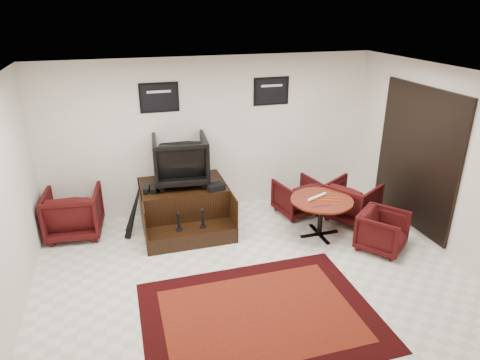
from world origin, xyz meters
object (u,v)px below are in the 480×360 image
at_px(table_chair_window, 353,199).
at_px(table_chair_back, 297,195).
at_px(shine_chair, 180,157).
at_px(table_chair_corner, 383,229).
at_px(meeting_table, 322,204).
at_px(shine_podium, 184,207).
at_px(armchair_side, 73,210).

bearing_deg(table_chair_window, table_chair_back, 27.04).
distance_m(shine_chair, table_chair_corner, 3.48).
height_order(table_chair_back, table_chair_window, table_chair_window).
xyz_separation_m(meeting_table, table_chair_window, (0.79, 0.35, -0.18)).
bearing_deg(shine_chair, shine_podium, 94.88).
bearing_deg(table_chair_back, table_chair_window, 136.53).
xyz_separation_m(shine_podium, table_chair_window, (2.90, -0.64, 0.05)).
bearing_deg(shine_podium, table_chair_window, -12.50).
bearing_deg(table_chair_back, meeting_table, 81.75).
bearing_deg(meeting_table, table_chair_window, 23.58).
distance_m(shine_podium, armchair_side, 1.82).
bearing_deg(meeting_table, armchair_side, 163.16).
distance_m(meeting_table, table_chair_back, 0.90).
bearing_deg(table_chair_window, meeting_table, 82.48).
bearing_deg(table_chair_back, shine_chair, -19.03).
bearing_deg(shine_chair, armchair_side, 3.30).
bearing_deg(shine_podium, armchair_side, 173.74).
bearing_deg(shine_podium, table_chair_back, -3.32).
bearing_deg(table_chair_back, shine_podium, -14.93).
xyz_separation_m(meeting_table, table_chair_back, (-0.05, 0.87, -0.22)).
height_order(shine_chair, meeting_table, shine_chair).
bearing_deg(armchair_side, table_chair_window, 174.95).
bearing_deg(table_chair_corner, table_chair_window, 47.99).
height_order(meeting_table, table_chair_corner, table_chair_corner).
height_order(shine_podium, meeting_table, shine_podium).
bearing_deg(meeting_table, shine_chair, 151.68).
height_order(shine_podium, table_chair_back, shine_podium).
height_order(shine_chair, table_chair_window, shine_chair).
height_order(meeting_table, table_chair_back, table_chair_back).
distance_m(shine_podium, table_chair_corner, 3.29).
xyz_separation_m(armchair_side, table_chair_window, (4.71, -0.84, -0.04)).
relative_size(shine_podium, table_chair_corner, 2.16).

